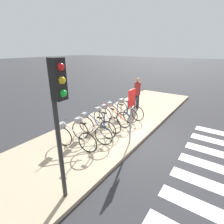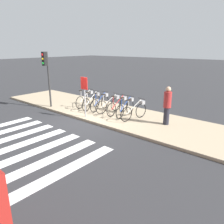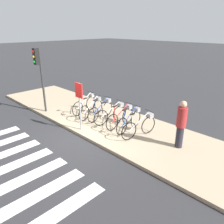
# 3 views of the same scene
# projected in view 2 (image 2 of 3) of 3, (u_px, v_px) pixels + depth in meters

# --- Properties ---
(ground_plane) EXTENTS (120.00, 120.00, 0.00)m
(ground_plane) POSITION_uv_depth(u_px,v_px,m) (86.00, 122.00, 10.65)
(ground_plane) COLOR #2D2D30
(sidewalk) EXTENTS (15.50, 3.47, 0.12)m
(sidewalk) POSITION_uv_depth(u_px,v_px,m) (110.00, 113.00, 11.90)
(sidewalk) COLOR tan
(sidewalk) RESTS_ON ground_plane
(parked_bicycle_0) EXTENTS (0.48, 1.70, 1.05)m
(parked_bicycle_0) POSITION_uv_depth(u_px,v_px,m) (86.00, 99.00, 12.85)
(parked_bicycle_0) COLOR black
(parked_bicycle_0) RESTS_ON sidewalk
(parked_bicycle_1) EXTENTS (0.48, 1.70, 1.05)m
(parked_bicycle_1) POSITION_uv_depth(u_px,v_px,m) (92.00, 101.00, 12.33)
(parked_bicycle_1) COLOR black
(parked_bicycle_1) RESTS_ON sidewalk
(parked_bicycle_2) EXTENTS (0.46, 1.71, 1.05)m
(parked_bicycle_2) POSITION_uv_depth(u_px,v_px,m) (101.00, 102.00, 12.15)
(parked_bicycle_2) COLOR black
(parked_bicycle_2) RESTS_ON sidewalk
(parked_bicycle_3) EXTENTS (0.52, 1.68, 1.05)m
(parked_bicycle_3) POSITION_uv_depth(u_px,v_px,m) (110.00, 104.00, 11.73)
(parked_bicycle_3) COLOR black
(parked_bicycle_3) RESTS_ON sidewalk
(parked_bicycle_4) EXTENTS (0.46, 1.71, 1.05)m
(parked_bicycle_4) POSITION_uv_depth(u_px,v_px,m) (118.00, 106.00, 11.39)
(parked_bicycle_4) COLOR black
(parked_bicycle_4) RESTS_ON sidewalk
(parked_bicycle_5) EXTENTS (0.46, 1.71, 1.05)m
(parked_bicycle_5) POSITION_uv_depth(u_px,v_px,m) (126.00, 107.00, 11.07)
(parked_bicycle_5) COLOR black
(parked_bicycle_5) RESTS_ON sidewalk
(parked_bicycle_6) EXTENTS (0.50, 1.69, 1.05)m
(parked_bicycle_6) POSITION_uv_depth(u_px,v_px,m) (135.00, 110.00, 10.57)
(parked_bicycle_6) COLOR black
(parked_bicycle_6) RESTS_ON sidewalk
(pedestrian) EXTENTS (0.34, 0.34, 1.74)m
(pedestrian) POSITION_uv_depth(u_px,v_px,m) (167.00, 105.00, 9.72)
(pedestrian) COLOR #23232D
(pedestrian) RESTS_ON sidewalk
(traffic_light) EXTENTS (0.24, 0.40, 3.14)m
(traffic_light) POSITION_uv_depth(u_px,v_px,m) (46.00, 68.00, 12.21)
(traffic_light) COLOR #2D2D2D
(traffic_light) RESTS_ON sidewalk
(sign_post) EXTENTS (0.44, 0.07, 2.01)m
(sign_post) POSITION_uv_depth(u_px,v_px,m) (84.00, 90.00, 10.66)
(sign_post) COLOR #99999E
(sign_post) RESTS_ON sidewalk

